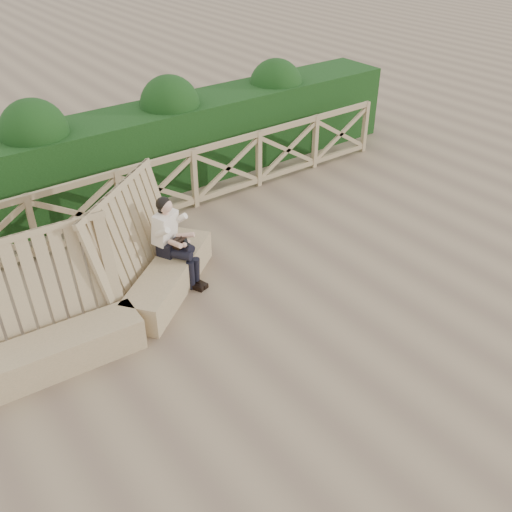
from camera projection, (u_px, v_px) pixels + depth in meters
ground at (288, 319)px, 7.66m from camera, size 60.00×60.00×0.00m
bench at (112, 299)px, 7.39m from camera, size 3.83×1.88×1.57m
woman at (172, 238)px, 8.05m from camera, size 0.55×0.83×1.33m
guardrail at (158, 189)px, 9.70m from camera, size 10.10×0.09×1.10m
hedge at (125, 156)px, 10.40m from camera, size 12.00×1.20×1.50m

